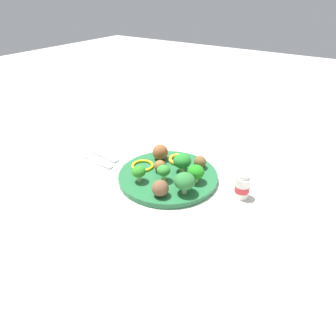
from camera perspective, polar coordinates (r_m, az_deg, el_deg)
ground_plane at (r=0.88m, az=-0.00°, el=-2.00°), size 4.00×4.00×0.00m
plate at (r=0.88m, az=-0.00°, el=-1.56°), size 0.28×0.28×0.02m
broccoli_floret_mid_left at (r=0.83m, az=-0.82°, el=-0.54°), size 0.04×0.04×0.05m
broccoli_floret_mid_right at (r=0.83m, az=5.11°, el=-0.76°), size 0.05×0.05×0.05m
broccoli_floret_near_rim at (r=0.83m, az=-5.41°, el=-0.73°), size 0.04×0.04×0.05m
broccoli_floret_far_rim at (r=0.78m, az=3.07°, el=-2.45°), size 0.05×0.05×0.06m
broccoli_floret_center at (r=0.87m, az=2.63°, el=1.27°), size 0.05×0.05×0.05m
meatball_far_rim at (r=0.90m, az=5.88°, el=1.10°), size 0.04×0.04×0.04m
meatball_center at (r=0.94m, az=-1.43°, el=2.93°), size 0.05×0.05×0.05m
meatball_front_right at (r=0.78m, az=-1.41°, el=-3.73°), size 0.04×0.04×0.04m
meatball_front_left at (r=0.88m, az=-1.32°, el=0.47°), size 0.03×0.03×0.03m
pepper_ring_front_left at (r=0.91m, az=-4.68°, el=0.46°), size 0.09×0.09×0.01m
pepper_ring_front_right at (r=0.94m, az=1.95°, el=1.62°), size 0.08×0.08×0.01m
napkin at (r=1.00m, az=-12.49°, el=1.60°), size 0.17×0.12×0.01m
fork at (r=1.00m, az=-11.49°, el=2.14°), size 0.12×0.02×0.01m
knife at (r=0.98m, az=-12.99°, el=1.30°), size 0.15×0.03×0.01m
yogurt_bottle at (r=0.82m, az=13.47°, el=-3.41°), size 0.04×0.04×0.07m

